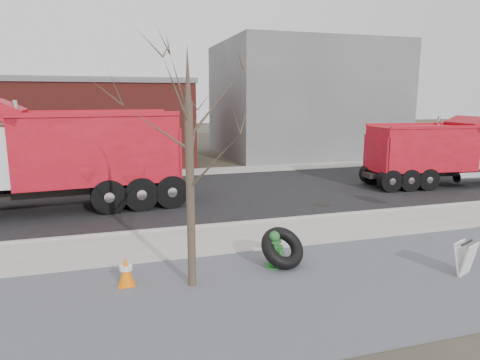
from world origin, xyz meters
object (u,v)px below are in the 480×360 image
object	(u,v)px
truck_tire	(282,248)
dump_truck_red_b	(60,156)
sandwich_board	(465,258)
fire_hydrant	(274,251)
dump_truck_red_a	(439,152)

from	to	relation	value
truck_tire	dump_truck_red_b	distance (m)	9.49
sandwich_board	dump_truck_red_b	world-z (taller)	dump_truck_red_b
fire_hydrant	dump_truck_red_a	world-z (taller)	dump_truck_red_a
sandwich_board	fire_hydrant	bearing A→B (deg)	132.67
dump_truck_red_b	truck_tire	bearing A→B (deg)	122.49
dump_truck_red_a	sandwich_board	bearing A→B (deg)	-122.14
truck_tire	dump_truck_red_b	xyz separation A→B (m)	(-5.70, 7.43, 1.55)
fire_hydrant	dump_truck_red_b	xyz separation A→B (m)	(-5.50, 7.42, 1.62)
dump_truck_red_a	dump_truck_red_b	xyz separation A→B (m)	(-16.58, 0.27, 0.40)
truck_tire	dump_truck_red_a	distance (m)	13.08
fire_hydrant	dump_truck_red_b	distance (m)	9.37
fire_hydrant	dump_truck_red_b	size ratio (longest dim) A/B	0.10
fire_hydrant	sandwich_board	bearing A→B (deg)	-47.77
truck_tire	dump_truck_red_a	size ratio (longest dim) A/B	0.17
truck_tire	sandwich_board	bearing A→B (deg)	-24.20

